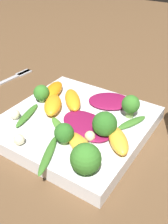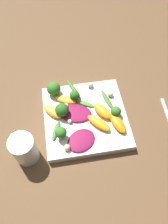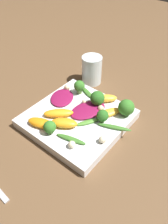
% 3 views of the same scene
% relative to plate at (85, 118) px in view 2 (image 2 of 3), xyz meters
% --- Properties ---
extents(ground_plane, '(2.40, 2.40, 0.00)m').
position_rel_plate_xyz_m(ground_plane, '(0.00, 0.00, -0.01)').
color(ground_plane, brown).
extents(plate, '(0.25, 0.25, 0.03)m').
position_rel_plate_xyz_m(plate, '(0.00, 0.00, 0.00)').
color(plate, white).
rests_on(plate, ground_plane).
extents(drinking_glass, '(0.07, 0.07, 0.09)m').
position_rel_plate_xyz_m(drinking_glass, '(0.18, 0.09, 0.03)').
color(drinking_glass, silver).
rests_on(drinking_glass, ground_plane).
extents(radicchio_leaf_0, '(0.12, 0.09, 0.01)m').
position_rel_plate_xyz_m(radicchio_leaf_0, '(0.03, -0.01, 0.02)').
color(radicchio_leaf_0, maroon).
rests_on(radicchio_leaf_0, plate).
extents(radicchio_leaf_1, '(0.10, 0.10, 0.01)m').
position_rel_plate_xyz_m(radicchio_leaf_1, '(0.03, 0.08, 0.02)').
color(radicchio_leaf_1, maroon).
rests_on(radicchio_leaf_1, plate).
extents(orange_segment_0, '(0.06, 0.07, 0.02)m').
position_rel_plate_xyz_m(orange_segment_0, '(0.10, -0.02, 0.02)').
color(orange_segment_0, '#FCAD33').
rests_on(orange_segment_0, plate).
extents(orange_segment_1, '(0.06, 0.07, 0.02)m').
position_rel_plate_xyz_m(orange_segment_1, '(-0.05, -0.00, 0.02)').
color(orange_segment_1, orange).
rests_on(orange_segment_1, plate).
extents(orange_segment_2, '(0.07, 0.08, 0.02)m').
position_rel_plate_xyz_m(orange_segment_2, '(-0.03, 0.04, 0.02)').
color(orange_segment_2, orange).
rests_on(orange_segment_2, plate).
extents(orange_segment_3, '(0.05, 0.08, 0.02)m').
position_rel_plate_xyz_m(orange_segment_3, '(-0.09, 0.05, 0.02)').
color(orange_segment_3, orange).
rests_on(orange_segment_3, plate).
extents(orange_segment_4, '(0.08, 0.06, 0.01)m').
position_rel_plate_xyz_m(orange_segment_4, '(0.05, -0.06, 0.02)').
color(orange_segment_4, '#FCAD33').
rests_on(orange_segment_4, plate).
extents(broccoli_floret_0, '(0.04, 0.04, 0.05)m').
position_rel_plate_xyz_m(broccoli_floret_0, '(0.08, -0.10, 0.04)').
color(broccoli_floret_0, '#84AD5B').
rests_on(broccoli_floret_0, plate).
extents(broccoli_floret_1, '(0.04, 0.04, 0.04)m').
position_rel_plate_xyz_m(broccoli_floret_1, '(0.07, -0.02, 0.04)').
color(broccoli_floret_1, '#7A9E51').
rests_on(broccoli_floret_1, plate).
extents(broccoli_floret_2, '(0.03, 0.03, 0.04)m').
position_rel_plate_xyz_m(broccoli_floret_2, '(0.02, -0.07, 0.03)').
color(broccoli_floret_2, '#7A9E51').
rests_on(broccoli_floret_2, plate).
extents(broccoli_floret_3, '(0.03, 0.03, 0.03)m').
position_rel_plate_xyz_m(broccoli_floret_3, '(-0.09, 0.01, 0.03)').
color(broccoli_floret_3, '#84AD5B').
rests_on(broccoli_floret_3, plate).
extents(broccoli_floret_4, '(0.03, 0.03, 0.04)m').
position_rel_plate_xyz_m(broccoli_floret_4, '(0.08, 0.06, 0.04)').
color(broccoli_floret_4, '#7A9E51').
rests_on(broccoli_floret_4, plate).
extents(arugula_sprig_0, '(0.06, 0.05, 0.01)m').
position_rel_plate_xyz_m(arugula_sprig_0, '(-0.01, -0.04, 0.02)').
color(arugula_sprig_0, '#518E33').
rests_on(arugula_sprig_0, plate).
extents(arugula_sprig_1, '(0.03, 0.08, 0.01)m').
position_rel_plate_xyz_m(arugula_sprig_1, '(-0.08, -0.04, 0.02)').
color(arugula_sprig_1, '#3D7528').
rests_on(arugula_sprig_1, plate).
extents(arugula_sprig_2, '(0.04, 0.07, 0.01)m').
position_rel_plate_xyz_m(arugula_sprig_2, '(0.09, 0.04, 0.02)').
color(arugula_sprig_2, '#3D7528').
rests_on(arugula_sprig_2, plate).
extents(arugula_sprig_3, '(0.05, 0.09, 0.01)m').
position_rel_plate_xyz_m(arugula_sprig_3, '(0.02, -0.10, 0.02)').
color(arugula_sprig_3, '#3D7528').
rests_on(arugula_sprig_3, plate).
extents(macadamia_nut_0, '(0.02, 0.02, 0.02)m').
position_rel_plate_xyz_m(macadamia_nut_0, '(0.07, 0.10, 0.02)').
color(macadamia_nut_0, beige).
rests_on(macadamia_nut_0, plate).
extents(macadamia_nut_1, '(0.02, 0.02, 0.02)m').
position_rel_plate_xyz_m(macadamia_nut_1, '(-0.03, -0.11, 0.02)').
color(macadamia_nut_1, beige).
rests_on(macadamia_nut_1, plate).
extents(macadamia_nut_2, '(0.02, 0.02, 0.02)m').
position_rel_plate_xyz_m(macadamia_nut_2, '(-0.09, -0.06, 0.02)').
color(macadamia_nut_2, beige).
rests_on(macadamia_nut_2, plate).
extents(macadamia_nut_3, '(0.02, 0.02, 0.02)m').
position_rel_plate_xyz_m(macadamia_nut_3, '(0.05, -0.04, 0.02)').
color(macadamia_nut_3, beige).
rests_on(macadamia_nut_3, plate).
extents(macadamia_nut_4, '(0.01, 0.01, 0.01)m').
position_rel_plate_xyz_m(macadamia_nut_4, '(0.05, 0.02, 0.02)').
color(macadamia_nut_4, beige).
rests_on(macadamia_nut_4, plate).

